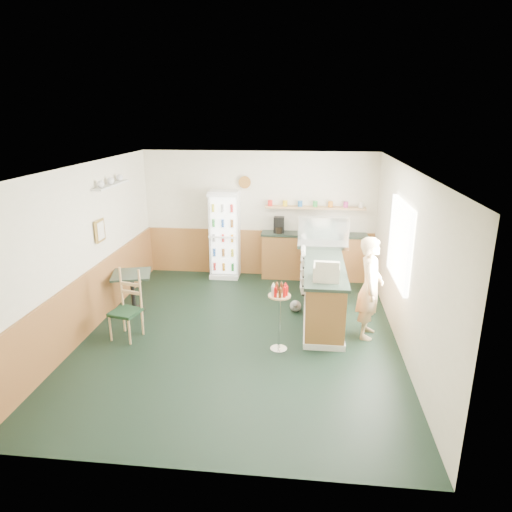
# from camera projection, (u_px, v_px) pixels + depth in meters

# --- Properties ---
(ground) EXTENTS (6.00, 6.00, 0.00)m
(ground) POSITION_uv_depth(u_px,v_px,m) (240.00, 334.00, 7.45)
(ground) COLOR black
(ground) RESTS_ON ground
(room_envelope) EXTENTS (5.04, 6.02, 2.72)m
(room_envelope) POSITION_uv_depth(u_px,v_px,m) (232.00, 232.00, 7.71)
(room_envelope) COLOR beige
(room_envelope) RESTS_ON ground
(service_counter) EXTENTS (0.68, 3.01, 1.01)m
(service_counter) POSITION_uv_depth(u_px,v_px,m) (322.00, 287.00, 8.19)
(service_counter) COLOR olive
(service_counter) RESTS_ON ground
(back_counter) EXTENTS (2.24, 0.42, 1.69)m
(back_counter) POSITION_uv_depth(u_px,v_px,m) (313.00, 254.00, 9.82)
(back_counter) COLOR olive
(back_counter) RESTS_ON ground
(drinks_fridge) EXTENTS (0.62, 0.53, 1.89)m
(drinks_fridge) POSITION_uv_depth(u_px,v_px,m) (225.00, 235.00, 9.84)
(drinks_fridge) COLOR white
(drinks_fridge) RESTS_ON ground
(display_case) EXTENTS (0.96, 0.50, 0.54)m
(display_case) POSITION_uv_depth(u_px,v_px,m) (323.00, 233.00, 8.66)
(display_case) COLOR silver
(display_case) RESTS_ON service_counter
(cash_register) EXTENTS (0.42, 0.44, 0.23)m
(cash_register) POSITION_uv_depth(u_px,v_px,m) (326.00, 272.00, 6.99)
(cash_register) COLOR beige
(cash_register) RESTS_ON service_counter
(shopkeeper) EXTENTS (0.50, 0.62, 1.65)m
(shopkeeper) POSITION_uv_depth(u_px,v_px,m) (370.00, 288.00, 7.17)
(shopkeeper) COLOR tan
(shopkeeper) RESTS_ON ground
(condiment_stand) EXTENTS (0.33, 0.33, 1.04)m
(condiment_stand) POSITION_uv_depth(u_px,v_px,m) (279.00, 307.00, 6.76)
(condiment_stand) COLOR silver
(condiment_stand) RESTS_ON ground
(newspaper_rack) EXTENTS (0.09, 0.43, 0.87)m
(newspaper_rack) POSITION_uv_depth(u_px,v_px,m) (303.00, 270.00, 8.46)
(newspaper_rack) COLOR black
(newspaper_rack) RESTS_ON ground
(cafe_table) EXTENTS (0.81, 0.81, 0.73)m
(cafe_table) POSITION_uv_depth(u_px,v_px,m) (132.00, 285.00, 8.17)
(cafe_table) COLOR black
(cafe_table) RESTS_ON ground
(cafe_chair) EXTENTS (0.50, 0.50, 1.12)m
(cafe_chair) POSITION_uv_depth(u_px,v_px,m) (127.00, 302.00, 7.25)
(cafe_chair) COLOR black
(cafe_chair) RESTS_ON ground
(dog_doorstop) EXTENTS (0.21, 0.27, 0.25)m
(dog_doorstop) POSITION_uv_depth(u_px,v_px,m) (295.00, 306.00, 8.26)
(dog_doorstop) COLOR gray
(dog_doorstop) RESTS_ON ground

